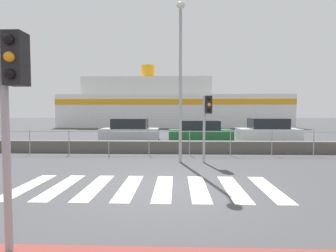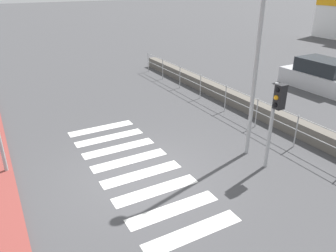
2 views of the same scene
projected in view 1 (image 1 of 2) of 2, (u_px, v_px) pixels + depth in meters
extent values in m
plane|color=#424244|center=(163.00, 188.00, 6.80)|extent=(160.00, 160.00, 0.00)
cube|color=silver|center=(28.00, 186.00, 6.91)|extent=(0.45, 2.40, 0.01)
cube|color=silver|center=(61.00, 187.00, 6.88)|extent=(0.45, 2.40, 0.01)
cube|color=silver|center=(95.00, 187.00, 6.85)|extent=(0.45, 2.40, 0.01)
cube|color=silver|center=(129.00, 187.00, 6.83)|extent=(0.45, 2.40, 0.01)
cube|color=silver|center=(164.00, 188.00, 6.80)|extent=(0.45, 2.40, 0.01)
cube|color=silver|center=(198.00, 188.00, 6.77)|extent=(0.45, 2.40, 0.01)
cube|color=silver|center=(233.00, 188.00, 6.74)|extent=(0.45, 2.40, 0.01)
cube|color=silver|center=(269.00, 189.00, 6.71)|extent=(0.45, 2.40, 0.01)
cube|color=#605B54|center=(170.00, 147.00, 12.78)|extent=(22.56, 0.55, 0.55)
cylinder|color=#9EA0A3|center=(169.00, 132.00, 11.86)|extent=(20.30, 0.03, 0.03)
cylinder|color=#9EA0A3|center=(169.00, 141.00, 11.89)|extent=(20.30, 0.03, 0.03)
cylinder|color=#9EA0A3|center=(30.00, 142.00, 12.10)|extent=(0.04, 0.04, 1.14)
cylinder|color=#9EA0A3|center=(69.00, 142.00, 12.04)|extent=(0.04, 0.04, 1.14)
cylinder|color=#9EA0A3|center=(109.00, 143.00, 11.98)|extent=(0.04, 0.04, 1.14)
cylinder|color=#9EA0A3|center=(149.00, 143.00, 11.92)|extent=(0.04, 0.04, 1.14)
cylinder|color=#9EA0A3|center=(189.00, 143.00, 11.86)|extent=(0.04, 0.04, 1.14)
cylinder|color=#9EA0A3|center=(230.00, 143.00, 11.80)|extent=(0.04, 0.04, 1.14)
cylinder|color=#9EA0A3|center=(272.00, 143.00, 11.74)|extent=(0.04, 0.04, 1.14)
cylinder|color=#9EA0A3|center=(314.00, 143.00, 11.67)|extent=(0.04, 0.04, 1.14)
cylinder|color=#9EA0A3|center=(6.00, 148.00, 3.42)|extent=(0.10, 0.10, 2.99)
cube|color=black|center=(16.00, 59.00, 3.35)|extent=(0.24, 0.24, 0.68)
sphere|color=black|center=(9.00, 39.00, 3.20)|extent=(0.13, 0.13, 0.13)
sphere|color=orange|center=(9.00, 57.00, 3.21)|extent=(0.13, 0.13, 0.13)
sphere|color=black|center=(10.00, 74.00, 3.23)|extent=(0.13, 0.13, 0.13)
cylinder|color=#9EA0A3|center=(204.00, 129.00, 10.08)|extent=(0.10, 0.10, 2.58)
cube|color=black|center=(209.00, 105.00, 10.02)|extent=(0.24, 0.24, 0.68)
sphere|color=black|center=(209.00, 99.00, 9.87)|extent=(0.13, 0.13, 0.13)
sphere|color=orange|center=(209.00, 105.00, 9.88)|extent=(0.13, 0.13, 0.13)
sphere|color=black|center=(209.00, 110.00, 9.89)|extent=(0.13, 0.13, 0.13)
cylinder|color=#9EA0A3|center=(180.00, 86.00, 10.10)|extent=(0.12, 0.12, 5.92)
cylinder|color=#9EA0A3|center=(181.00, 8.00, 9.57)|extent=(0.07, 0.75, 0.07)
ellipsoid|color=silver|center=(181.00, 5.00, 9.20)|extent=(0.32, 0.42, 0.19)
cube|color=white|center=(174.00, 111.00, 35.24)|extent=(29.18, 7.27, 4.11)
cube|color=white|center=(148.00, 88.00, 35.19)|extent=(16.34, 5.82, 2.26)
cube|color=orange|center=(174.00, 102.00, 31.53)|extent=(29.18, 0.08, 0.66)
cylinder|color=orange|center=(148.00, 72.00, 35.08)|extent=(1.80, 1.80, 1.80)
cube|color=#BCBCC1|center=(130.00, 134.00, 18.14)|extent=(3.94, 1.82, 0.83)
cube|color=#1E2328|center=(130.00, 124.00, 18.10)|extent=(2.36, 1.60, 0.68)
cube|color=#1E6633|center=(200.00, 135.00, 17.98)|extent=(4.26, 1.81, 0.76)
cube|color=#1E2328|center=(200.00, 125.00, 17.94)|extent=(2.56, 1.60, 0.62)
cube|color=silver|center=(268.00, 135.00, 17.82)|extent=(4.01, 1.87, 0.84)
cube|color=#1E2328|center=(268.00, 123.00, 17.78)|extent=(2.40, 1.64, 0.69)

